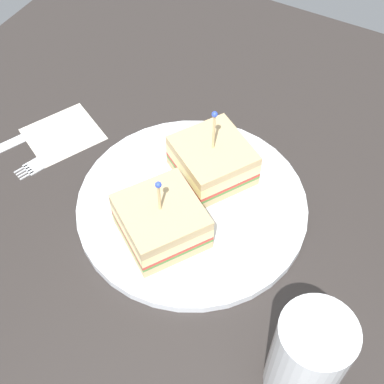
% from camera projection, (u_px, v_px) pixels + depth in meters
% --- Properties ---
extents(ground_plane, '(0.91, 0.91, 0.02)m').
position_uv_depth(ground_plane, '(192.00, 212.00, 0.67)').
color(ground_plane, '#2D2826').
extents(plate, '(0.28, 0.28, 0.01)m').
position_uv_depth(plate, '(192.00, 205.00, 0.66)').
color(plate, white).
rests_on(plate, ground_plane).
extents(sandwich_half_front, '(0.12, 0.12, 0.09)m').
position_uv_depth(sandwich_half_front, '(161.00, 221.00, 0.61)').
color(sandwich_half_front, tan).
rests_on(sandwich_half_front, plate).
extents(sandwich_half_back, '(0.12, 0.12, 0.11)m').
position_uv_depth(sandwich_half_back, '(216.00, 162.00, 0.66)').
color(sandwich_half_back, tan).
rests_on(sandwich_half_back, plate).
extents(drink_glass, '(0.07, 0.07, 0.12)m').
position_uv_depth(drink_glass, '(306.00, 361.00, 0.49)').
color(drink_glass, beige).
rests_on(drink_glass, ground_plane).
extents(napkin, '(0.12, 0.12, 0.00)m').
position_uv_depth(napkin, '(63.00, 134.00, 0.74)').
color(napkin, beige).
rests_on(napkin, ground_plane).
extents(fork, '(0.05, 0.11, 0.00)m').
position_uv_depth(fork, '(47.00, 159.00, 0.71)').
color(fork, silver).
rests_on(fork, ground_plane).
extents(knife, '(0.06, 0.12, 0.00)m').
position_uv_depth(knife, '(31.00, 133.00, 0.74)').
color(knife, silver).
rests_on(knife, ground_plane).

